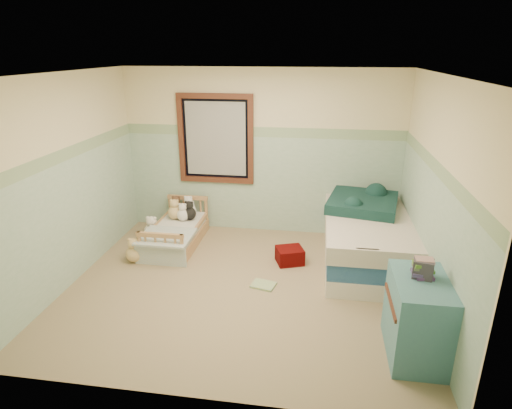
# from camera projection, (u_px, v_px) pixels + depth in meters

# --- Properties ---
(floor) EXTENTS (4.20, 3.60, 0.02)m
(floor) POSITION_uv_depth(u_px,v_px,m) (241.00, 287.00, 5.23)
(floor) COLOR #987E5C
(floor) RESTS_ON ground
(ceiling) EXTENTS (4.20, 3.60, 0.02)m
(ceiling) POSITION_uv_depth(u_px,v_px,m) (238.00, 73.00, 4.36)
(ceiling) COLOR silver
(ceiling) RESTS_ON wall_back
(wall_back) EXTENTS (4.20, 0.04, 2.50)m
(wall_back) POSITION_uv_depth(u_px,v_px,m) (262.00, 153.00, 6.47)
(wall_back) COLOR beige
(wall_back) RESTS_ON floor
(wall_front) EXTENTS (4.20, 0.04, 2.50)m
(wall_front) POSITION_uv_depth(u_px,v_px,m) (194.00, 265.00, 3.12)
(wall_front) COLOR beige
(wall_front) RESTS_ON floor
(wall_left) EXTENTS (0.04, 3.60, 2.50)m
(wall_left) POSITION_uv_depth(u_px,v_px,m) (67.00, 182.00, 5.09)
(wall_left) COLOR beige
(wall_left) RESTS_ON floor
(wall_right) EXTENTS (0.04, 3.60, 2.50)m
(wall_right) POSITION_uv_depth(u_px,v_px,m) (435.00, 199.00, 4.50)
(wall_right) COLOR beige
(wall_right) RESTS_ON floor
(wainscot_mint) EXTENTS (4.20, 0.01, 1.50)m
(wainscot_mint) POSITION_uv_depth(u_px,v_px,m) (261.00, 185.00, 6.62)
(wainscot_mint) COLOR #8BAE96
(wainscot_mint) RESTS_ON floor
(border_strip) EXTENTS (4.20, 0.01, 0.15)m
(border_strip) POSITION_uv_depth(u_px,v_px,m) (262.00, 132.00, 6.34)
(border_strip) COLOR #47754F
(border_strip) RESTS_ON wall_back
(window_frame) EXTENTS (1.16, 0.06, 1.36)m
(window_frame) POSITION_uv_depth(u_px,v_px,m) (216.00, 139.00, 6.46)
(window_frame) COLOR #3E1C13
(window_frame) RESTS_ON wall_back
(window_blinds) EXTENTS (0.92, 0.01, 1.12)m
(window_blinds) POSITION_uv_depth(u_px,v_px,m) (216.00, 139.00, 6.47)
(window_blinds) COLOR #B7B7B3
(window_blinds) RESTS_ON window_frame
(toddler_bed_frame) EXTENTS (0.65, 1.31, 0.17)m
(toddler_bed_frame) POSITION_uv_depth(u_px,v_px,m) (177.00, 239.00, 6.33)
(toddler_bed_frame) COLOR tan
(toddler_bed_frame) RESTS_ON floor
(toddler_mattress) EXTENTS (0.60, 1.25, 0.12)m
(toddler_mattress) POSITION_uv_depth(u_px,v_px,m) (176.00, 230.00, 6.28)
(toddler_mattress) COLOR silver
(toddler_mattress) RESTS_ON toddler_bed_frame
(patchwork_quilt) EXTENTS (0.71, 0.65, 0.03)m
(patchwork_quilt) POSITION_uv_depth(u_px,v_px,m) (166.00, 237.00, 5.88)
(patchwork_quilt) COLOR #8EB4D4
(patchwork_quilt) RESTS_ON toddler_mattress
(plush_bed_brown) EXTENTS (0.20, 0.20, 0.20)m
(plush_bed_brown) POSITION_uv_depth(u_px,v_px,m) (176.00, 208.00, 6.71)
(plush_bed_brown) COLOR brown
(plush_bed_brown) RESTS_ON toddler_mattress
(plush_bed_white) EXTENTS (0.20, 0.20, 0.20)m
(plush_bed_white) POSITION_uv_depth(u_px,v_px,m) (189.00, 208.00, 6.69)
(plush_bed_white) COLOR white
(plush_bed_white) RESTS_ON toddler_mattress
(plush_bed_tan) EXTENTS (0.21, 0.21, 0.21)m
(plush_bed_tan) POSITION_uv_depth(u_px,v_px,m) (175.00, 212.00, 6.50)
(plush_bed_tan) COLOR #E1BD7E
(plush_bed_tan) RESTS_ON toddler_mattress
(plush_bed_dark) EXTENTS (0.20, 0.20, 0.20)m
(plush_bed_dark) POSITION_uv_depth(u_px,v_px,m) (189.00, 213.00, 6.47)
(plush_bed_dark) COLOR black
(plush_bed_dark) RESTS_ON toddler_mattress
(plush_floor_cream) EXTENTS (0.25, 0.25, 0.25)m
(plush_floor_cream) POSITION_uv_depth(u_px,v_px,m) (152.00, 231.00, 6.49)
(plush_floor_cream) COLOR white
(plush_floor_cream) RESTS_ON floor
(plush_floor_tan) EXTENTS (0.24, 0.24, 0.24)m
(plush_floor_tan) POSITION_uv_depth(u_px,v_px,m) (135.00, 254.00, 5.80)
(plush_floor_tan) COLOR #E1BD7E
(plush_floor_tan) RESTS_ON floor
(twin_bed_frame) EXTENTS (1.06, 2.12, 0.22)m
(twin_bed_frame) POSITION_uv_depth(u_px,v_px,m) (364.00, 252.00, 5.85)
(twin_bed_frame) COLOR silver
(twin_bed_frame) RESTS_ON floor
(twin_boxspring) EXTENTS (1.06, 2.12, 0.22)m
(twin_boxspring) POSITION_uv_depth(u_px,v_px,m) (366.00, 238.00, 5.78)
(twin_boxspring) COLOR navy
(twin_boxspring) RESTS_ON twin_bed_frame
(twin_mattress) EXTENTS (1.10, 2.16, 0.22)m
(twin_mattress) POSITION_uv_depth(u_px,v_px,m) (367.00, 223.00, 5.70)
(twin_mattress) COLOR beige
(twin_mattress) RESTS_ON twin_boxspring
(teal_blanket) EXTENTS (1.07, 1.11, 0.14)m
(teal_blanket) POSITION_uv_depth(u_px,v_px,m) (363.00, 203.00, 5.92)
(teal_blanket) COLOR #112F2A
(teal_blanket) RESTS_ON twin_mattress
(dresser) EXTENTS (0.49, 0.79, 0.79)m
(dresser) POSITION_uv_depth(u_px,v_px,m) (417.00, 318.00, 3.96)
(dresser) COLOR teal
(dresser) RESTS_ON floor
(book_stack) EXTENTS (0.20, 0.17, 0.17)m
(book_stack) POSITION_uv_depth(u_px,v_px,m) (423.00, 269.00, 3.84)
(book_stack) COLOR #422B2B
(book_stack) RESTS_ON dresser
(red_pillow) EXTENTS (0.43, 0.40, 0.21)m
(red_pillow) POSITION_uv_depth(u_px,v_px,m) (290.00, 255.00, 5.77)
(red_pillow) COLOR #7D0503
(red_pillow) RESTS_ON floor
(floor_book) EXTENTS (0.33, 0.28, 0.03)m
(floor_book) POSITION_uv_depth(u_px,v_px,m) (263.00, 285.00, 5.24)
(floor_book) COLOR yellow
(floor_book) RESTS_ON floor
(extra_plush_0) EXTENTS (0.19, 0.19, 0.19)m
(extra_plush_0) POSITION_uv_depth(u_px,v_px,m) (183.00, 215.00, 6.44)
(extra_plush_0) COLOR white
(extra_plush_0) RESTS_ON toddler_mattress
(extra_plush_1) EXTENTS (0.17, 0.17, 0.17)m
(extra_plush_1) POSITION_uv_depth(u_px,v_px,m) (191.00, 211.00, 6.59)
(extra_plush_1) COLOR white
(extra_plush_1) RESTS_ON toddler_mattress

